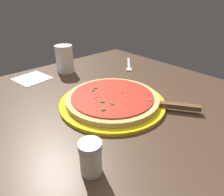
{
  "coord_description": "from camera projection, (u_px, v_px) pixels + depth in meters",
  "views": [
    {
      "loc": [
        -0.42,
        0.41,
        1.08
      ],
      "look_at": [
        0.0,
        0.04,
        0.78
      ],
      "focal_mm": 32.26,
      "sensor_mm": 36.0,
      "label": 1
    }
  ],
  "objects": [
    {
      "name": "parmesan_shaker",
      "position": [
        91.0,
        157.0,
        0.39
      ],
      "size": [
        0.05,
        0.05,
        0.07
      ],
      "color": "silver",
      "rests_on": "restaurant_table"
    },
    {
      "name": "restaurant_table",
      "position": [
        120.0,
        134.0,
        0.74
      ],
      "size": [
        0.97,
        0.86,
        0.76
      ],
      "color": "black",
      "rests_on": "ground_plane"
    },
    {
      "name": "serving_plate",
      "position": [
        112.0,
        102.0,
        0.65
      ],
      "size": [
        0.34,
        0.34,
        0.01
      ],
      "primitive_type": "cylinder",
      "color": "yellow",
      "rests_on": "restaurant_table"
    },
    {
      "name": "napkin_folded_right",
      "position": [
        32.0,
        78.0,
        0.83
      ],
      "size": [
        0.14,
        0.14,
        0.0
      ],
      "primitive_type": "cube",
      "rotation": [
        0.0,
        0.0,
        0.15
      ],
      "color": "white",
      "rests_on": "restaurant_table"
    },
    {
      "name": "fork",
      "position": [
        129.0,
        65.0,
        0.97
      ],
      "size": [
        0.14,
        0.14,
        0.0
      ],
      "color": "silver",
      "rests_on": "restaurant_table"
    },
    {
      "name": "pizza_server",
      "position": [
        164.0,
        105.0,
        0.61
      ],
      "size": [
        0.21,
        0.16,
        0.01
      ],
      "color": "silver",
      "rests_on": "serving_plate"
    },
    {
      "name": "cup_tall_drink",
      "position": [
        64.0,
        59.0,
        0.87
      ],
      "size": [
        0.08,
        0.08,
        0.12
      ],
      "primitive_type": "cylinder",
      "color": "silver",
      "rests_on": "restaurant_table"
    },
    {
      "name": "pizza",
      "position": [
        112.0,
        98.0,
        0.64
      ],
      "size": [
        0.29,
        0.29,
        0.02
      ],
      "color": "#DBB26B",
      "rests_on": "serving_plate"
    }
  ]
}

